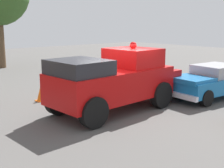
# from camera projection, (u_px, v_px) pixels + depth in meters

# --- Properties ---
(ground_plane) EXTENTS (60.00, 60.00, 0.00)m
(ground_plane) POSITION_uv_depth(u_px,v_px,m) (120.00, 110.00, 11.78)
(ground_plane) COLOR #514F4C
(vintage_fire_truck) EXTENTS (6.05, 2.57, 2.59)m
(vintage_fire_truck) POSITION_uv_depth(u_px,v_px,m) (116.00, 79.00, 11.56)
(vintage_fire_truck) COLOR black
(vintage_fire_truck) RESTS_ON ground
(classic_hot_rod) EXTENTS (4.49, 2.20, 1.46)m
(classic_hot_rod) POSITION_uv_depth(u_px,v_px,m) (211.00, 81.00, 13.60)
(classic_hot_rod) COLOR black
(classic_hot_rod) RESTS_ON ground
(lawn_chair_by_car) EXTENTS (0.59, 0.58, 1.02)m
(lawn_chair_by_car) POSITION_uv_depth(u_px,v_px,m) (149.00, 74.00, 16.38)
(lawn_chair_by_car) COLOR #B7BABF
(lawn_chair_by_car) RESTS_ON ground
(traffic_cone) EXTENTS (0.40, 0.40, 0.64)m
(traffic_cone) POSITION_uv_depth(u_px,v_px,m) (41.00, 94.00, 13.03)
(traffic_cone) COLOR orange
(traffic_cone) RESTS_ON ground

